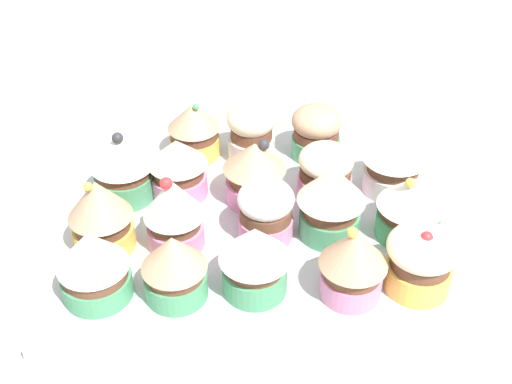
% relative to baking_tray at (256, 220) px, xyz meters
% --- Properties ---
extents(ground_plane, '(1.80, 1.80, 0.03)m').
position_rel_baking_tray_xyz_m(ground_plane, '(0.00, 0.00, -0.02)').
color(ground_plane, '#9E9EA3').
extents(baking_tray, '(0.32, 0.40, 0.01)m').
position_rel_baking_tray_xyz_m(baking_tray, '(0.00, 0.00, 0.00)').
color(baking_tray, silver).
rests_on(baking_tray, ground_plane).
extents(cupcake_0, '(0.06, 0.06, 0.07)m').
position_rel_baking_tray_xyz_m(cupcake_0, '(-0.11, -0.14, 0.04)').
color(cupcake_0, '#EFC651').
rests_on(cupcake_0, baking_tray).
extents(cupcake_1, '(0.07, 0.07, 0.07)m').
position_rel_baking_tray_xyz_m(cupcake_1, '(-0.04, -0.15, 0.04)').
color(cupcake_1, '#4C9E6B').
rests_on(cupcake_1, baking_tray).
extents(cupcake_2, '(0.07, 0.07, 0.07)m').
position_rel_baking_tray_xyz_m(cupcake_2, '(0.04, -0.15, 0.04)').
color(cupcake_2, white).
rests_on(cupcake_2, baking_tray).
extents(cupcake_3, '(0.06, 0.06, 0.07)m').
position_rel_baking_tray_xyz_m(cupcake_3, '(-0.11, -0.08, 0.04)').
color(cupcake_3, pink).
rests_on(cupcake_3, baking_tray).
extents(cupcake_4, '(0.07, 0.07, 0.08)m').
position_rel_baking_tray_xyz_m(cupcake_4, '(-0.03, -0.07, 0.05)').
color(cupcake_4, '#4C9E6B').
rests_on(cupcake_4, baking_tray).
extents(cupcake_5, '(0.06, 0.06, 0.06)m').
position_rel_baking_tray_xyz_m(cupcake_5, '(0.03, -0.07, 0.04)').
color(cupcake_5, pink).
rests_on(cupcake_5, baking_tray).
extents(cupcake_6, '(0.06, 0.06, 0.06)m').
position_rel_baking_tray_xyz_m(cupcake_6, '(0.11, -0.07, 0.04)').
color(cupcake_6, '#4C9E6B').
rests_on(cupcake_6, baking_tray).
extents(cupcake_7, '(0.06, 0.06, 0.07)m').
position_rel_baking_tray_xyz_m(cupcake_7, '(-0.10, 0.01, 0.04)').
color(cupcake_7, '#4C9E6B').
rests_on(cupcake_7, baking_tray).
extents(cupcake_8, '(0.05, 0.05, 0.06)m').
position_rel_baking_tray_xyz_m(cupcake_8, '(-0.03, -0.01, 0.04)').
color(cupcake_8, pink).
rests_on(cupcake_8, baking_tray).
extents(cupcake_9, '(0.06, 0.06, 0.07)m').
position_rel_baking_tray_xyz_m(cupcake_9, '(0.03, -0.00, 0.04)').
color(cupcake_9, pink).
rests_on(cupcake_9, baking_tray).
extents(cupcake_10, '(0.05, 0.05, 0.07)m').
position_rel_baking_tray_xyz_m(cupcake_10, '(0.10, -0.00, 0.04)').
color(cupcake_10, white).
rests_on(cupcake_10, baking_tray).
extents(cupcake_11, '(0.06, 0.06, 0.07)m').
position_rel_baking_tray_xyz_m(cupcake_11, '(-0.11, 0.07, 0.04)').
color(cupcake_11, '#4C9E6B').
rests_on(cupcake_11, baking_tray).
extents(cupcake_12, '(0.06, 0.06, 0.08)m').
position_rel_baking_tray_xyz_m(cupcake_12, '(-0.04, 0.08, 0.05)').
color(cupcake_12, pink).
rests_on(cupcake_12, baking_tray).
extents(cupcake_13, '(0.06, 0.06, 0.07)m').
position_rel_baking_tray_xyz_m(cupcake_13, '(0.04, 0.08, 0.04)').
color(cupcake_13, pink).
rests_on(cupcake_13, baking_tray).
extents(cupcake_14, '(0.06, 0.06, 0.07)m').
position_rel_baking_tray_xyz_m(cupcake_14, '(0.11, 0.06, 0.04)').
color(cupcake_14, '#EFC651').
rests_on(cupcake_14, baking_tray).
extents(cupcake_15, '(0.06, 0.06, 0.07)m').
position_rel_baking_tray_xyz_m(cupcake_15, '(-0.10, 0.14, 0.04)').
color(cupcake_15, '#4C9E6B').
rests_on(cupcake_15, baking_tray).
extents(cupcake_16, '(0.06, 0.06, 0.08)m').
position_rel_baking_tray_xyz_m(cupcake_16, '(-0.04, 0.15, 0.05)').
color(cupcake_16, '#EFC651').
rests_on(cupcake_16, baking_tray).
extents(cupcake_17, '(0.06, 0.06, 0.08)m').
position_rel_baking_tray_xyz_m(cupcake_17, '(0.04, 0.13, 0.05)').
color(cupcake_17, '#4C9E6B').
rests_on(cupcake_17, baking_tray).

